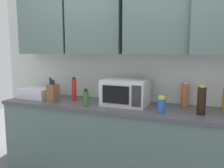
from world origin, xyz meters
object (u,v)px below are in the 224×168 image
at_px(microwave, 126,92).
at_px(bottle_blue_cleaner, 161,105).
at_px(knife_block, 53,93).
at_px(bottle_green_oil, 86,98).
at_px(bottle_red_sauce, 74,89).
at_px(dish_rack, 37,93).
at_px(bottle_soy_dark, 201,101).
at_px(bottle_spice_jar, 185,94).

bearing_deg(microwave, bottle_blue_cleaner, -26.22).
bearing_deg(microwave, knife_block, -169.83).
xyz_separation_m(bottle_green_oil, bottle_blue_cleaner, (0.80, 0.01, -0.01)).
xyz_separation_m(bottle_green_oil, bottle_red_sauce, (-0.26, 0.19, 0.05)).
relative_size(knife_block, bottle_red_sauce, 1.01).
relative_size(dish_rack, bottle_soy_dark, 1.38).
xyz_separation_m(bottle_red_sauce, bottle_blue_cleaner, (1.06, -0.18, -0.06)).
relative_size(bottle_soy_dark, bottle_spice_jar, 1.04).
relative_size(knife_block, bottle_blue_cleaner, 1.69).
bearing_deg(bottle_blue_cleaner, bottle_green_oil, -179.45).
bearing_deg(bottle_blue_cleaner, bottle_soy_dark, 15.13).
bearing_deg(bottle_red_sauce, bottle_green_oil, -36.71).
height_order(bottle_soy_dark, bottle_blue_cleaner, bottle_soy_dark).
xyz_separation_m(dish_rack, bottle_spice_jar, (1.77, 0.22, 0.07)).
relative_size(bottle_green_oil, bottle_blue_cleaner, 1.12).
height_order(microwave, dish_rack, microwave).
relative_size(bottle_blue_cleaner, bottle_spice_jar, 0.63).
xyz_separation_m(knife_block, bottle_soy_dark, (1.62, 0.03, 0.03)).
xyz_separation_m(bottle_green_oil, bottle_spice_jar, (0.98, 0.39, 0.04)).
height_order(microwave, bottle_spice_jar, microwave).
distance_m(bottle_red_sauce, bottle_soy_dark, 1.41).
bearing_deg(bottle_spice_jar, bottle_blue_cleaner, -114.83).
bearing_deg(bottle_green_oil, bottle_spice_jar, 21.87).
distance_m(microwave, bottle_spice_jar, 0.63).
bearing_deg(bottle_spice_jar, bottle_red_sauce, -170.72).
bearing_deg(microwave, bottle_green_oil, -149.66).
xyz_separation_m(microwave, bottle_blue_cleaner, (0.43, -0.21, -0.06)).
bearing_deg(bottle_red_sauce, bottle_soy_dark, -3.62).
height_order(microwave, bottle_blue_cleaner, microwave).
relative_size(microwave, bottle_blue_cleaner, 2.88).
distance_m(bottle_red_sauce, bottle_spice_jar, 1.25).
bearing_deg(knife_block, bottle_blue_cleaner, -2.70).
bearing_deg(bottle_green_oil, knife_block, 171.78).
distance_m(dish_rack, bottle_blue_cleaner, 1.61).
bearing_deg(bottle_spice_jar, bottle_green_oil, -158.13).
distance_m(bottle_red_sauce, bottle_blue_cleaner, 1.08).
distance_m(knife_block, bottle_red_sauce, 0.25).
distance_m(knife_block, bottle_green_oil, 0.47).
height_order(bottle_green_oil, bottle_blue_cleaner, bottle_green_oil).
bearing_deg(microwave, bottle_soy_dark, -8.52).
bearing_deg(bottle_soy_dark, bottle_spice_jar, 120.38).
bearing_deg(dish_rack, bottle_red_sauce, 1.65).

